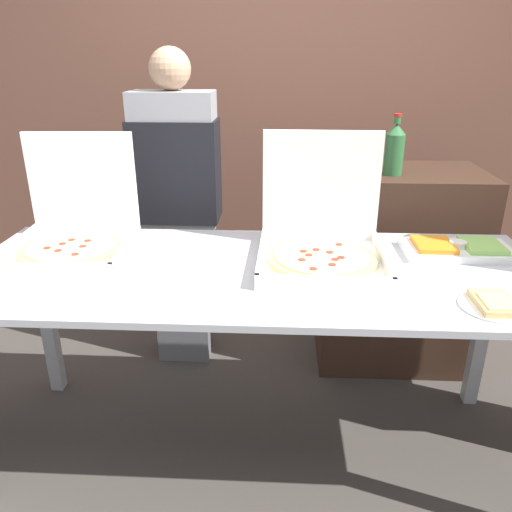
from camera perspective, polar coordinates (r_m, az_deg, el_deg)
ground_plane at (r=2.34m, az=0.00°, el=-21.03°), size 16.00×16.00×0.00m
brick_wall_behind at (r=3.41m, az=1.53°, el=18.78°), size 10.00×0.06×2.80m
buffet_table at (r=1.90m, az=0.00°, el=-4.20°), size 2.18×0.85×0.86m
pizza_box_far_right at (r=1.93m, az=7.48°, el=1.87°), size 0.48×0.50×0.47m
pizza_box_far_left at (r=2.13m, az=-20.12°, el=2.61°), size 0.47×0.49×0.45m
paper_plate_front_left at (r=1.75m, az=25.66°, el=-5.00°), size 0.22×0.22×0.03m
veggie_tray at (r=2.14m, az=22.01°, el=0.75°), size 0.42×0.22×0.05m
sideboard_podium at (r=2.79m, az=15.59°, el=-1.33°), size 0.80×0.53×1.06m
soda_bottle at (r=2.50m, az=15.55°, el=11.73°), size 0.09×0.09×0.29m
soda_can_silver at (r=2.66m, az=13.13°, el=11.17°), size 0.07×0.07×0.12m
person_server_vest at (r=2.59m, az=-8.92°, el=6.55°), size 0.42×0.24×1.63m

